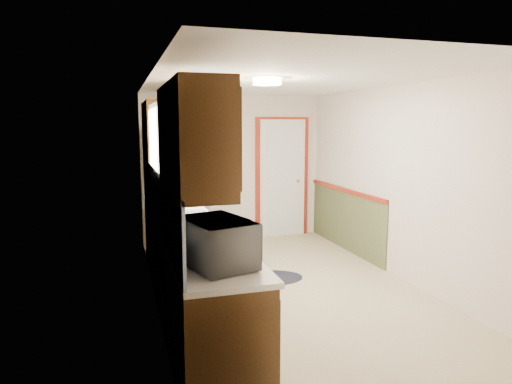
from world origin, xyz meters
TOP-DOWN VIEW (x-y plane):
  - room_shell at (0.00, 0.00)m, footprint 3.20×5.20m
  - kitchen_run at (-1.24, -0.29)m, footprint 0.63×4.00m
  - back_wall_trim at (0.99, 2.21)m, footprint 1.12×2.30m
  - ceiling_fixture at (-0.30, -0.20)m, footprint 0.30×0.30m
  - microwave at (-1.20, -1.83)m, footprint 0.48×0.66m
  - refrigerator at (-1.02, 1.75)m, footprint 0.81×0.81m
  - rug at (-0.10, 0.38)m, footprint 0.97×0.70m
  - cooktop at (-1.19, 0.78)m, footprint 0.50×0.60m

SIDE VIEW (x-z plane):
  - rug at x=-0.10m, z-range 0.00..0.01m
  - kitchen_run at x=-1.24m, z-range -0.29..1.91m
  - back_wall_trim at x=0.99m, z-range -0.15..1.93m
  - cooktop at x=-1.19m, z-range 0.94..0.96m
  - refrigerator at x=-1.02m, z-range 0.00..1.93m
  - microwave at x=-1.20m, z-range 0.94..1.34m
  - room_shell at x=0.00m, z-range -0.06..2.46m
  - ceiling_fixture at x=-0.30m, z-range 2.33..2.39m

